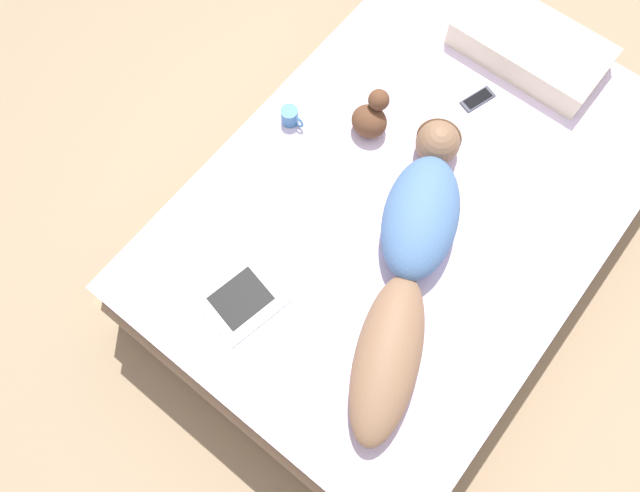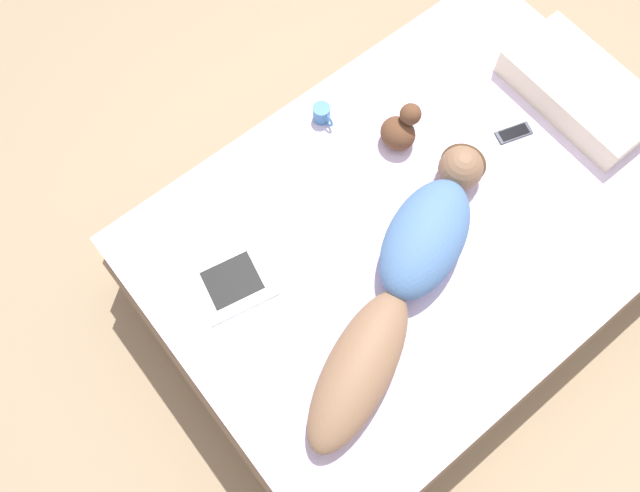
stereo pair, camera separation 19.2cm
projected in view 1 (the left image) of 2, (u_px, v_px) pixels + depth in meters
The scene contains 8 objects.
ground_plane at pixel (396, 246), 3.08m from camera, with size 12.00×12.00×0.00m, color #9E8466.
bed at pixel (403, 223), 2.81m from camera, with size 1.58×2.26×0.57m.
person at pixel (412, 255), 2.35m from camera, with size 0.72×1.31×0.21m.
open_magazine at pixel (221, 275), 2.42m from camera, with size 0.57×0.39×0.01m.
coffee_mug at pixel (290, 116), 2.63m from camera, with size 0.11×0.07×0.08m.
cell_phone at pixel (478, 99), 2.70m from camera, with size 0.11×0.16×0.01m.
plush_toy at pixel (371, 117), 2.58m from camera, with size 0.15×0.17×0.20m.
pillow at pixel (532, 46), 2.73m from camera, with size 0.66×0.35×0.13m.
Camera 1 is at (0.39, -1.10, 2.87)m, focal length 35.00 mm.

